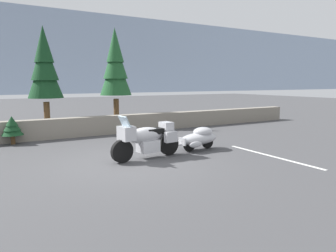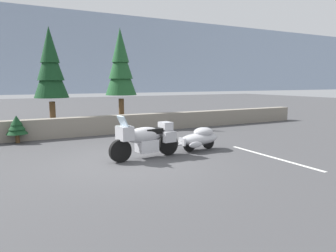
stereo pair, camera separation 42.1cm
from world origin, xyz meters
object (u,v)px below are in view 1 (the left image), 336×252
pine_tree_tall (115,65)px  pine_tree_secondary (44,66)px  car_shaped_trailer (199,138)px  touring_motorcycle (146,138)px

pine_tree_tall → pine_tree_secondary: size_ratio=1.04×
car_shaped_trailer → pine_tree_tall: size_ratio=0.45×
pine_tree_tall → pine_tree_secondary: (-3.37, -0.03, -0.11)m
car_shaped_trailer → pine_tree_secondary: pine_tree_secondary is taller
pine_tree_secondary → pine_tree_tall: bearing=0.5°
car_shaped_trailer → pine_tree_tall: bearing=93.3°
touring_motorcycle → car_shaped_trailer: bearing=6.3°
car_shaped_trailer → pine_tree_secondary: size_ratio=0.47×
pine_tree_secondary → car_shaped_trailer: bearing=-60.5°
touring_motorcycle → pine_tree_secondary: size_ratio=0.48×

